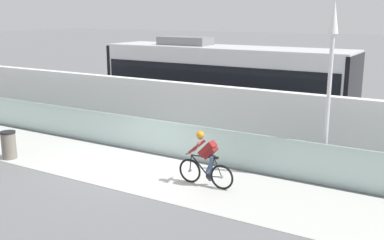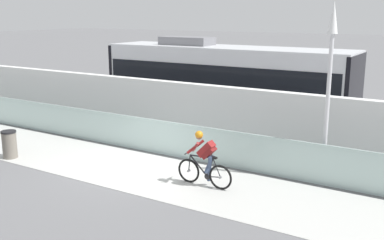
{
  "view_description": "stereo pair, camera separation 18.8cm",
  "coord_description": "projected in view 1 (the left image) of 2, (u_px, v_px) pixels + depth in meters",
  "views": [
    {
      "loc": [
        8.83,
        -10.84,
        4.86
      ],
      "look_at": [
        0.91,
        2.35,
        1.25
      ],
      "focal_mm": 42.81,
      "sensor_mm": 36.0,
      "label": 1
    },
    {
      "loc": [
        8.99,
        -10.74,
        4.86
      ],
      "look_at": [
        0.91,
        2.35,
        1.25
      ],
      "focal_mm": 42.81,
      "sensor_mm": 36.0,
      "label": 2
    }
  ],
  "objects": [
    {
      "name": "bike_path_deck",
      "position": [
        130.0,
        169.0,
        14.58
      ],
      "size": [
        32.0,
        3.2,
        0.01
      ],
      "primitive_type": "cube",
      "color": "beige",
      "rests_on": "ground"
    },
    {
      "name": "tram",
      "position": [
        224.0,
        83.0,
        19.95
      ],
      "size": [
        11.06,
        2.54,
        3.81
      ],
      "color": "silver",
      "rests_on": "ground"
    },
    {
      "name": "tram_rail_near",
      "position": [
        219.0,
        128.0,
        19.7
      ],
      "size": [
        32.0,
        0.08,
        0.01
      ],
      "primitive_type": "cube",
      "color": "#595654",
      "rests_on": "ground"
    },
    {
      "name": "lamp_post_antenna",
      "position": [
        330.0,
        70.0,
        12.83
      ],
      "size": [
        0.28,
        0.28,
        5.2
      ],
      "color": "gray",
      "rests_on": "ground"
    },
    {
      "name": "tram_rail_far",
      "position": [
        234.0,
        122.0,
        20.89
      ],
      "size": [
        32.0,
        0.08,
        0.01
      ],
      "primitive_type": "cube",
      "color": "#595654",
      "rests_on": "ground"
    },
    {
      "name": "cyclist_on_bike",
      "position": [
        206.0,
        160.0,
        13.0
      ],
      "size": [
        1.77,
        0.58,
        1.61
      ],
      "color": "black",
      "rests_on": "ground"
    },
    {
      "name": "glass_parapet",
      "position": [
        162.0,
        138.0,
        15.98
      ],
      "size": [
        32.0,
        0.05,
        1.21
      ],
      "primitive_type": "cube",
      "color": "#ADC6C1",
      "rests_on": "ground"
    },
    {
      "name": "ground_plane",
      "position": [
        130.0,
        169.0,
        14.58
      ],
      "size": [
        200.0,
        200.0,
        0.0
      ],
      "primitive_type": "plane",
      "color": "slate"
    },
    {
      "name": "trash_bin",
      "position": [
        9.0,
        145.0,
        15.52
      ],
      "size": [
        0.51,
        0.51,
        0.96
      ],
      "color": "slate",
      "rests_on": "ground"
    },
    {
      "name": "concrete_barrier_wall",
      "position": [
        189.0,
        113.0,
        17.36
      ],
      "size": [
        32.0,
        0.36,
        2.29
      ],
      "primitive_type": "cube",
      "color": "white",
      "rests_on": "ground"
    }
  ]
}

